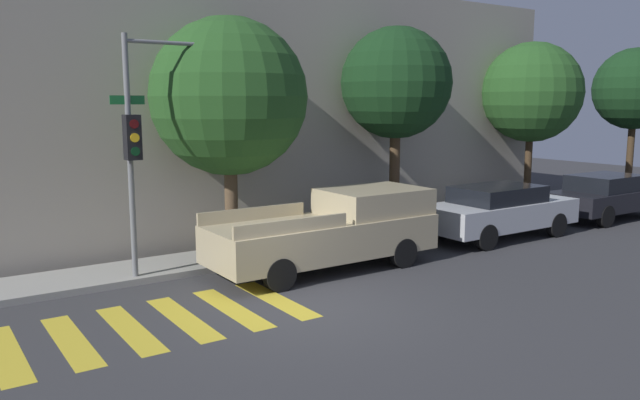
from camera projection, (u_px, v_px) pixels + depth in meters
name	position (u px, v px, depth m)	size (l,w,h in m)	color
ground_plane	(304.00, 310.00, 11.37)	(60.00, 60.00, 0.00)	#333335
sidewalk	(212.00, 260.00, 14.67)	(26.00, 1.69, 0.14)	gray
building_row	(146.00, 112.00, 17.62)	(26.00, 6.00, 6.95)	#A89E8E
crosswalk	(130.00, 329.00, 10.39)	(6.07, 2.60, 0.00)	gold
traffic_light_pole	(152.00, 120.00, 12.75)	(2.40, 0.56, 5.10)	slate
pickup_truck	(334.00, 229.00, 14.14)	(5.27, 1.96, 1.74)	tan
sedan_near_corner	(499.00, 210.00, 17.26)	(4.68, 1.83, 1.47)	#B7BABF
sedan_middle	(606.00, 195.00, 20.13)	(4.37, 1.85, 1.44)	black
tree_near_corner	(229.00, 97.00, 14.63)	(3.71, 3.71, 5.73)	brown
tree_midblock	(396.00, 84.00, 17.42)	(3.12, 3.12, 5.84)	#4C3823
tree_far_end	(532.00, 93.00, 20.73)	(3.31, 3.31, 5.73)	#42301E
tree_behind_truck	(635.00, 89.00, 24.16)	(3.15, 3.15, 5.84)	#42301E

